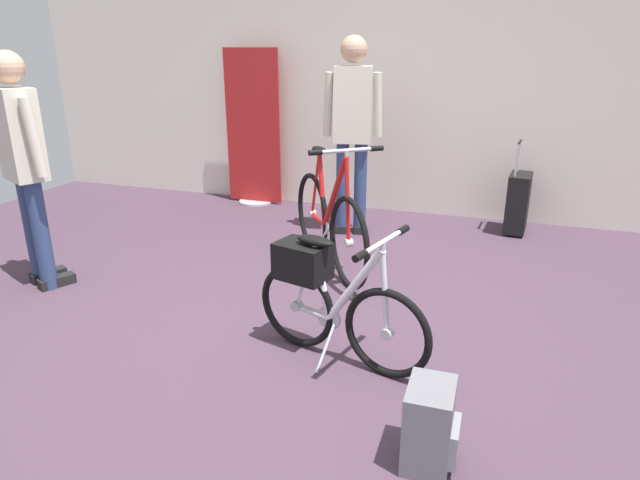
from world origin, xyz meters
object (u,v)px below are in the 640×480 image
at_px(visitor_near_wall, 352,124).
at_px(backpack_on_floor, 430,426).
at_px(floor_banner_stand, 253,137).
at_px(folding_bike_foreground, 328,295).
at_px(visitor_browsing, 24,159).
at_px(rolling_suitcase, 518,202).
at_px(display_bike_left, 329,222).

relative_size(visitor_near_wall, backpack_on_floor, 4.80).
bearing_deg(floor_banner_stand, folding_bike_foreground, -58.09).
bearing_deg(backpack_on_floor, folding_bike_foreground, 134.58).
xyz_separation_m(folding_bike_foreground, backpack_on_floor, (0.64, -0.65, -0.19)).
height_order(floor_banner_stand, visitor_browsing, floor_banner_stand).
xyz_separation_m(floor_banner_stand, rolling_suitcase, (2.68, -0.17, -0.43)).
xyz_separation_m(display_bike_left, visitor_browsing, (-1.82, -0.95, 0.53)).
bearing_deg(rolling_suitcase, display_bike_left, -134.92).
distance_m(floor_banner_stand, visitor_near_wall, 1.44).
distance_m(floor_banner_stand, display_bike_left, 2.05).
distance_m(display_bike_left, visitor_near_wall, 1.07).
relative_size(folding_bike_foreground, visitor_browsing, 0.64).
xyz_separation_m(display_bike_left, visitor_near_wall, (-0.07, 0.87, 0.61)).
height_order(visitor_near_wall, backpack_on_floor, visitor_near_wall).
relative_size(floor_banner_stand, display_bike_left, 1.42).
relative_size(folding_bike_foreground, visitor_near_wall, 0.60).
height_order(display_bike_left, visitor_near_wall, visitor_near_wall).
height_order(folding_bike_foreground, rolling_suitcase, rolling_suitcase).
relative_size(display_bike_left, rolling_suitcase, 1.36).
xyz_separation_m(rolling_suitcase, backpack_on_floor, (-0.33, -3.22, -0.11)).
bearing_deg(backpack_on_floor, display_bike_left, 118.79).
bearing_deg(rolling_suitcase, visitor_browsing, -143.97).
height_order(display_bike_left, backpack_on_floor, display_bike_left).
bearing_deg(backpack_on_floor, visitor_near_wall, 111.82).
height_order(floor_banner_stand, backpack_on_floor, floor_banner_stand).
height_order(floor_banner_stand, rolling_suitcase, floor_banner_stand).
xyz_separation_m(visitor_near_wall, visitor_browsing, (-1.75, -1.82, -0.07)).
relative_size(floor_banner_stand, rolling_suitcase, 1.92).
height_order(floor_banner_stand, display_bike_left, floor_banner_stand).
bearing_deg(folding_bike_foreground, rolling_suitcase, 69.33).
bearing_deg(backpack_on_floor, rolling_suitcase, 84.22).
relative_size(folding_bike_foreground, backpack_on_floor, 2.90).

